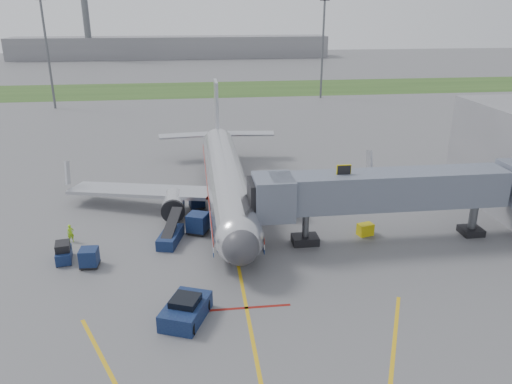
{
  "coord_description": "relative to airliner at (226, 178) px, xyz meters",
  "views": [
    {
      "loc": [
        -2.96,
        -32.42,
        18.98
      ],
      "look_at": [
        2.36,
        9.46,
        3.2
      ],
      "focal_mm": 35.0,
      "sensor_mm": 36.0,
      "label": 1
    }
  ],
  "objects": [
    {
      "name": "baggage_cart_a",
      "position": [
        -3.0,
        -6.97,
        -1.72
      ],
      "size": [
        2.21,
        2.21,
        1.82
      ],
      "color": "#0E143D",
      "rests_on": "ground"
    },
    {
      "name": "baggage_tug",
      "position": [
        -13.64,
        -10.83,
        -1.96
      ],
      "size": [
        1.52,
        2.39,
        1.56
      ],
      "color": "#0E143D",
      "rests_on": "ground"
    },
    {
      "name": "airliner",
      "position": [
        0.0,
        0.0,
        0.0
      ],
      "size": [
        32.1,
        35.67,
        10.25
      ],
      "color": "silver",
      "rests_on": "ground"
    },
    {
      "name": "baggage_cart_c",
      "position": [
        -3.0,
        -0.97,
        -1.84
      ],
      "size": [
        1.72,
        1.72,
        1.57
      ],
      "color": "#0E143D",
      "rests_on": "ground"
    },
    {
      "name": "light_mast_left",
      "position": [
        -30.0,
        54.75,
        8.13
      ],
      "size": [
        2.0,
        0.44,
        20.4
      ],
      "color": "#595B60",
      "rests_on": "ground"
    },
    {
      "name": "control_tower",
      "position": [
        -40.0,
        149.75,
        14.68
      ],
      "size": [
        4.0,
        4.0,
        30.0
      ],
      "color": "#595B60",
      "rests_on": "ground"
    },
    {
      "name": "pushback_tug",
      "position": [
        -4.0,
        -19.99,
        -1.98
      ],
      "size": [
        3.58,
        4.4,
        1.58
      ],
      "color": "#0E143D",
      "rests_on": "ground"
    },
    {
      "name": "baggage_cart_b",
      "position": [
        -11.44,
        -12.06,
        -1.89
      ],
      "size": [
        1.43,
        1.43,
        1.49
      ],
      "color": "#0E143D",
      "rests_on": "ground"
    },
    {
      "name": "ground",
      "position": [
        -0.0,
        -15.25,
        -2.65
      ],
      "size": [
        400.0,
        400.0,
        0.0
      ],
      "primitive_type": "plane",
      "color": "#565659",
      "rests_on": "ground"
    },
    {
      "name": "grass_strip",
      "position": [
        -0.0,
        74.75,
        -2.64
      ],
      "size": [
        300.0,
        25.0,
        0.01
      ],
      "primitive_type": "cube",
      "color": "#2D4C1E",
      "rests_on": "ground"
    },
    {
      "name": "apron_markings",
      "position": [
        -0.0,
        -22.65,
        -2.64
      ],
      "size": [
        21.52,
        50.0,
        0.01
      ],
      "color": "gold",
      "rests_on": "ground"
    },
    {
      "name": "jet_bridge",
      "position": [
        12.86,
        -10.25,
        1.82
      ],
      "size": [
        25.3,
        4.0,
        6.9
      ],
      "color": "slate",
      "rests_on": "ground"
    },
    {
      "name": "ramp_worker",
      "position": [
        -13.82,
        -7.38,
        -1.86
      ],
      "size": [
        0.68,
        0.6,
        1.57
      ],
      "primitive_type": "imported",
      "rotation": [
        0.0,
        0.0,
        0.49
      ],
      "color": "#92D418",
      "rests_on": "ground"
    },
    {
      "name": "distant_terminal",
      "position": [
        -10.0,
        154.75,
        1.35
      ],
      "size": [
        120.0,
        14.0,
        8.0
      ],
      "primitive_type": "cube",
      "color": "slate",
      "rests_on": "ground"
    },
    {
      "name": "light_mast_right",
      "position": [
        25.0,
        59.75,
        8.13
      ],
      "size": [
        2.0,
        0.44,
        20.4
      ],
      "color": "#595B60",
      "rests_on": "ground"
    },
    {
      "name": "ground_power_cart",
      "position": [
        11.62,
        -9.25,
        -2.12
      ],
      "size": [
        1.5,
        1.19,
        1.06
      ],
      "color": "gold",
      "rests_on": "ground"
    },
    {
      "name": "belt_loader",
      "position": [
        -5.35,
        -8.52,
        -2.1
      ],
      "size": [
        2.33,
        4.69,
        2.21
      ],
      "color": "#0E143D",
      "rests_on": "ground"
    }
  ]
}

